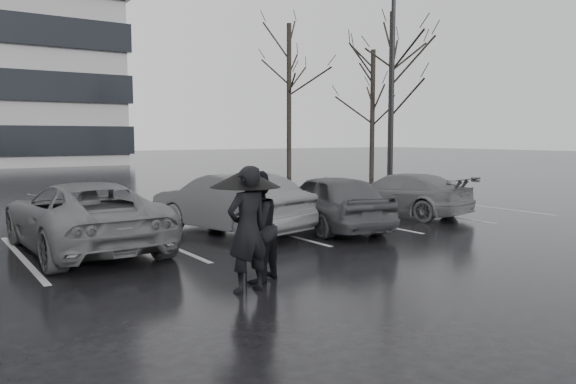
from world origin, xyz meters
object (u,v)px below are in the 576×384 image
(lamp_post, at_px, (392,85))
(car_east, at_px, (399,194))
(car_west_b, at_px, (83,216))
(pedestrian_left, at_px, (248,229))
(tree_east, at_px, (391,100))
(car_main, at_px, (330,201))
(tree_north, at_px, (289,101))
(tree_ne, at_px, (372,115))
(pedestrian_right, at_px, (256,227))
(car_west_a, at_px, (229,203))

(lamp_post, bearing_deg, car_east, -131.92)
(car_west_b, xyz_separation_m, pedestrian_left, (1.24, -4.58, 0.24))
(tree_east, bearing_deg, car_main, -140.68)
(car_west_b, xyz_separation_m, tree_north, (14.81, 14.43, 3.55))
(car_east, bearing_deg, car_west_b, -13.38)
(car_main, height_order, tree_east, tree_east)
(car_main, height_order, tree_ne, tree_ne)
(lamp_post, height_order, tree_north, lamp_post)
(pedestrian_left, bearing_deg, tree_east, -146.96)
(pedestrian_right, xyz_separation_m, tree_ne, (16.67, 15.58, 2.61))
(pedestrian_right, relative_size, tree_north, 0.21)
(car_west_a, relative_size, tree_ne, 0.62)
(tree_ne, distance_m, tree_north, 4.67)
(tree_east, relative_size, tree_north, 0.94)
(car_west_b, height_order, tree_ne, tree_ne)
(car_west_a, height_order, tree_north, tree_north)
(pedestrian_left, distance_m, pedestrian_right, 0.59)
(car_east, distance_m, lamp_post, 7.35)
(tree_east, bearing_deg, tree_ne, 57.99)
(tree_east, bearing_deg, car_east, -132.62)
(car_west_a, xyz_separation_m, lamp_post, (9.77, 4.54, 3.64))
(car_west_a, xyz_separation_m, tree_north, (11.36, 14.24, 3.53))
(car_west_b, relative_size, pedestrian_left, 2.67)
(tree_east, bearing_deg, car_west_b, -154.82)
(car_main, xyz_separation_m, pedestrian_right, (-4.09, -3.33, 0.18))
(car_main, relative_size, car_east, 0.97)
(car_east, relative_size, pedestrian_right, 2.41)
(car_west_b, height_order, tree_north, tree_north)
(pedestrian_left, height_order, pedestrian_right, pedestrian_left)
(pedestrian_left, distance_m, lamp_post, 15.56)
(car_east, distance_m, tree_east, 10.62)
(car_main, relative_size, pedestrian_left, 2.19)
(car_main, relative_size, car_west_a, 0.95)
(lamp_post, relative_size, tree_east, 1.19)
(tree_east, bearing_deg, tree_north, 98.13)
(tree_ne, bearing_deg, tree_east, -122.01)
(lamp_post, xyz_separation_m, tree_ne, (5.09, 6.70, -0.86))
(car_east, height_order, lamp_post, lamp_post)
(pedestrian_left, relative_size, pedestrian_right, 1.07)
(car_west_a, xyz_separation_m, pedestrian_left, (-2.21, -4.77, 0.23))
(car_east, xyz_separation_m, tree_north, (5.82, 14.41, 3.63))
(lamp_post, bearing_deg, tree_north, 80.71)
(tree_ne, bearing_deg, car_east, -129.24)
(car_east, bearing_deg, tree_east, -146.13)
(car_main, relative_size, car_west_b, 0.82)
(car_main, distance_m, lamp_post, 10.02)
(car_east, xyz_separation_m, tree_ne, (9.32, 11.41, 2.88))
(pedestrian_left, height_order, tree_ne, tree_ne)
(pedestrian_left, bearing_deg, car_main, -146.57)
(car_west_b, bearing_deg, lamp_post, -162.03)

